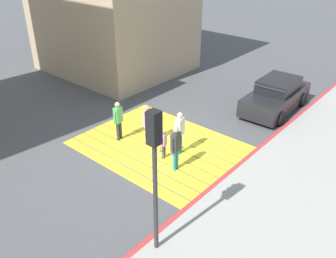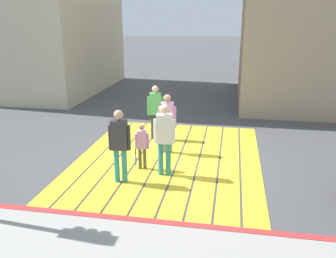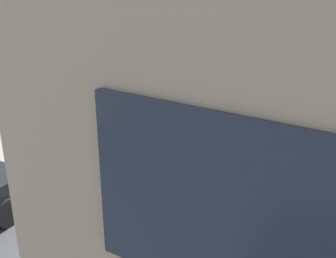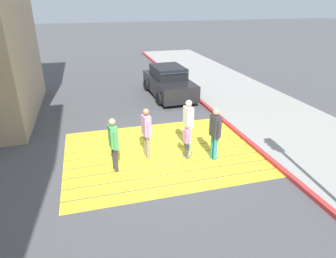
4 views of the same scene
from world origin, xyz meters
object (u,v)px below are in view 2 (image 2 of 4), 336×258
(pedestrian_adult_trailing, at_px, (167,119))
(pedestrian_teen_behind, at_px, (120,141))
(pedestrian_adult_side, at_px, (155,108))
(pedestrian_child_with_racket, at_px, (142,144))
(pedestrian_adult_lead, at_px, (164,135))

(pedestrian_adult_trailing, distance_m, pedestrian_teen_behind, 2.19)
(pedestrian_adult_trailing, distance_m, pedestrian_adult_side, 1.25)
(pedestrian_adult_trailing, xyz_separation_m, pedestrian_child_with_racket, (-1.23, 0.43, -0.33))
(pedestrian_adult_trailing, bearing_deg, pedestrian_teen_behind, 160.61)
(pedestrian_adult_trailing, height_order, pedestrian_adult_side, pedestrian_adult_side)
(pedestrian_adult_lead, relative_size, pedestrian_adult_trailing, 1.05)
(pedestrian_adult_trailing, height_order, pedestrian_child_with_racket, pedestrian_adult_trailing)
(pedestrian_teen_behind, bearing_deg, pedestrian_adult_lead, -58.37)
(pedestrian_adult_lead, distance_m, pedestrian_teen_behind, 1.09)
(pedestrian_adult_lead, bearing_deg, pedestrian_child_with_racket, 67.63)
(pedestrian_teen_behind, bearing_deg, pedestrian_child_with_racket, -19.58)
(pedestrian_adult_side, distance_m, pedestrian_child_with_racket, 2.37)
(pedestrian_adult_lead, bearing_deg, pedestrian_adult_trailing, 7.81)
(pedestrian_adult_trailing, bearing_deg, pedestrian_adult_lead, -172.19)
(pedestrian_adult_lead, xyz_separation_m, pedestrian_child_with_racket, (0.26, 0.63, -0.38))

